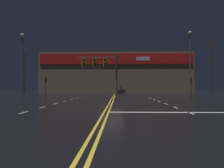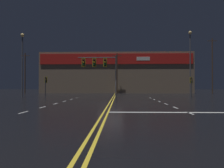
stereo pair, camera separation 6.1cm
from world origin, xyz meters
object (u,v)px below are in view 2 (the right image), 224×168
at_px(traffic_signal_corner_northwest, 46,82).
at_px(streetlight_near_left, 22,57).
at_px(traffic_signal_corner_northeast, 191,82).
at_px(streetlight_median_approach, 190,56).
at_px(traffic_signal_median, 99,65).

height_order(traffic_signal_corner_northwest, streetlight_near_left, streetlight_near_left).
relative_size(traffic_signal_corner_northeast, streetlight_median_approach, 0.28).
relative_size(traffic_signal_corner_northeast, traffic_signal_corner_northwest, 0.98).
xyz_separation_m(traffic_signal_corner_northeast, traffic_signal_corner_northwest, (-23.04, -0.21, 0.05)).
distance_m(traffic_signal_corner_northeast, streetlight_median_approach, 5.60).
bearing_deg(traffic_signal_median, traffic_signal_corner_northeast, 36.02).
bearing_deg(streetlight_near_left, traffic_signal_corner_northwest, 13.46).
xyz_separation_m(traffic_signal_corner_northeast, streetlight_near_left, (-26.46, -1.03, 4.01)).
height_order(traffic_signal_median, streetlight_near_left, streetlight_near_left).
bearing_deg(traffic_signal_median, streetlight_near_left, 145.57).
relative_size(traffic_signal_corner_northeast, streetlight_near_left, 0.32).
bearing_deg(traffic_signal_corner_northwest, streetlight_median_approach, 7.74).
bearing_deg(traffic_signal_corner_northwest, traffic_signal_corner_northeast, 0.53).
distance_m(traffic_signal_median, traffic_signal_corner_northwest, 13.63).
distance_m(traffic_signal_corner_northwest, streetlight_median_approach, 24.49).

